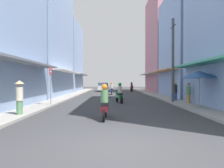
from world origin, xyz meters
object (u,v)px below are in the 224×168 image
(motorbike_black, at_px, (132,87))
(motorbike_blue, at_px, (111,89))
(motorbike_maroon, at_px, (105,104))
(parked_car, at_px, (103,87))
(pedestrian_crossing, at_px, (175,90))
(pedestrian_far, at_px, (188,94))
(vendor_umbrella, at_px, (199,74))
(pedestrian_foreground, at_px, (19,96))
(utility_pole, at_px, (173,60))
(motorbike_green, at_px, (119,94))
(street_sign_no_entry, at_px, (50,81))

(motorbike_black, distance_m, motorbike_blue, 7.59)
(motorbike_maroon, bearing_deg, parked_car, 92.64)
(pedestrian_crossing, height_order, pedestrian_far, pedestrian_crossing)
(vendor_umbrella, bearing_deg, pedestrian_foreground, -164.61)
(pedestrian_foreground, xyz_separation_m, vendor_umbrella, (9.61, 2.65, 1.12))
(utility_pole, bearing_deg, motorbike_black, 94.75)
(parked_car, xyz_separation_m, pedestrian_crossing, (6.71, -18.70, 0.24))
(motorbike_blue, distance_m, vendor_umbrella, 15.63)
(motorbike_green, distance_m, motorbike_black, 17.71)
(parked_car, bearing_deg, street_sign_no_entry, -96.66)
(motorbike_blue, bearing_deg, motorbike_black, 65.15)
(motorbike_black, xyz_separation_m, parked_car, (-4.70, 1.89, 0.04))
(pedestrian_crossing, bearing_deg, pedestrian_far, -78.09)
(motorbike_black, relative_size, pedestrian_crossing, 1.02)
(motorbike_blue, distance_m, pedestrian_crossing, 11.21)
(motorbike_blue, xyz_separation_m, vendor_umbrella, (5.26, -14.65, 1.40))
(motorbike_maroon, relative_size, pedestrian_foreground, 1.04)
(motorbike_green, distance_m, vendor_umbrella, 6.30)
(motorbike_green, height_order, motorbike_maroon, same)
(pedestrian_foreground, bearing_deg, vendor_umbrella, 15.39)
(utility_pole, xyz_separation_m, street_sign_no_entry, (-8.74, -2.01, -1.59))
(parked_car, height_order, utility_pole, utility_pole)
(motorbike_black, distance_m, motorbike_maroon, 25.07)
(pedestrian_foreground, xyz_separation_m, street_sign_no_entry, (0.29, 4.23, 0.74))
(motorbike_maroon, height_order, parked_car, motorbike_maroon)
(motorbike_black, relative_size, motorbike_maroon, 0.98)
(pedestrian_crossing, distance_m, pedestrian_far, 1.98)
(motorbike_blue, bearing_deg, utility_pole, -67.08)
(motorbike_maroon, height_order, street_sign_no_entry, street_sign_no_entry)
(motorbike_blue, height_order, pedestrian_crossing, pedestrian_crossing)
(motorbike_green, distance_m, street_sign_no_entry, 5.37)
(utility_pole, bearing_deg, motorbike_green, 174.01)
(motorbike_green, height_order, pedestrian_foreground, pedestrian_foreground)
(motorbike_blue, xyz_separation_m, pedestrian_far, (5.60, -11.85, 0.09))
(motorbike_green, xyz_separation_m, street_sign_no_entry, (-4.67, -2.43, 1.01))
(motorbike_maroon, height_order, pedestrian_far, pedestrian_far)
(motorbike_black, xyz_separation_m, pedestrian_foreground, (-7.54, -24.19, 0.28))
(pedestrian_foreground, relative_size, vendor_umbrella, 0.75)
(motorbike_blue, height_order, vendor_umbrella, vendor_umbrella)
(motorbike_green, height_order, pedestrian_crossing, pedestrian_crossing)
(motorbike_black, relative_size, parked_car, 0.42)
(motorbike_black, height_order, parked_car, motorbike_black)
(pedestrian_foreground, bearing_deg, motorbike_green, 53.29)
(pedestrian_crossing, height_order, utility_pole, utility_pole)
(pedestrian_foreground, relative_size, utility_pole, 0.27)
(street_sign_no_entry, bearing_deg, motorbike_maroon, -52.14)
(pedestrian_foreground, bearing_deg, street_sign_no_entry, 86.04)
(motorbike_maroon, height_order, vendor_umbrella, vendor_umbrella)
(motorbike_black, bearing_deg, vendor_umbrella, -84.51)
(motorbike_black, relative_size, utility_pole, 0.27)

